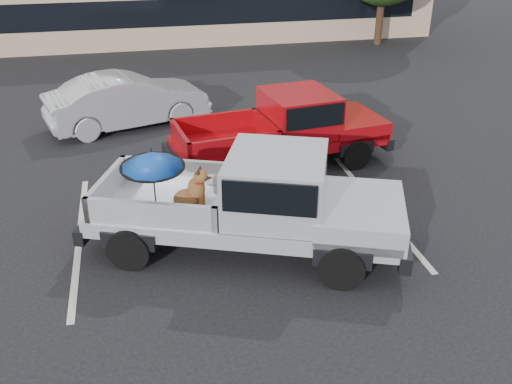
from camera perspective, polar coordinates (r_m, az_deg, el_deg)
The scene contains 6 objects.
ground at distance 9.69m, azimuth 0.15°, elevation -8.79°, with size 90.00×90.00×0.00m, color black.
stripe_left at distance 11.28m, azimuth -17.25°, elevation -4.48°, with size 0.12×5.00×0.01m, color silver.
stripe_right at distance 12.16m, azimuth 11.98°, elevation -1.36°, with size 0.12×5.00×0.01m, color silver.
silver_pickup at distance 9.95m, azimuth 0.62°, elevation -0.63°, with size 6.01×3.89×2.06m.
red_pickup at distance 13.57m, azimuth 3.67°, elevation 6.66°, with size 5.45×2.52×1.73m.
silver_sedan at distance 16.40m, azimuth -12.71°, elevation 8.92°, with size 1.55×4.43×1.46m, color silver.
Camera 1 is at (-1.71, -7.65, 5.70)m, focal length 40.00 mm.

